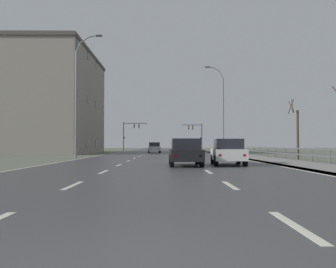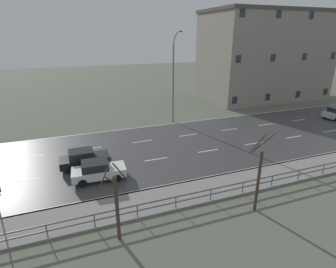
# 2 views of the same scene
# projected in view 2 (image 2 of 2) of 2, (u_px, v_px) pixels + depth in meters

# --- Properties ---
(ground_plane) EXTENTS (160.00, 160.00, 0.12)m
(ground_plane) POSITION_uv_depth(u_px,v_px,m) (329.00, 124.00, 34.47)
(ground_plane) COLOR #5B6051
(guardrail) EXTENTS (0.07, 30.97, 1.00)m
(guardrail) POSITION_uv_depth(u_px,v_px,m) (176.00, 200.00, 17.21)
(guardrail) COLOR #515459
(guardrail) RESTS_ON ground
(street_lamp_left_bank) EXTENTS (2.40, 0.24, 11.18)m
(street_lamp_left_bank) POSITION_uv_depth(u_px,v_px,m) (174.00, 80.00, 32.91)
(street_lamp_left_bank) COLOR slate
(street_lamp_left_bank) RESTS_ON ground
(car_far_right) EXTENTS (2.01, 4.19, 1.57)m
(car_far_right) POSITION_uv_depth(u_px,v_px,m) (98.00, 170.00, 20.78)
(car_far_right) COLOR silver
(car_far_right) RESTS_ON ground
(car_near_right) EXTENTS (1.87, 4.12, 1.57)m
(car_near_right) POSITION_uv_depth(u_px,v_px,m) (84.00, 159.00, 22.76)
(car_near_right) COLOR black
(car_near_right) RESTS_ON ground
(brick_building) EXTENTS (11.70, 21.44, 14.62)m
(brick_building) POSITION_uv_depth(u_px,v_px,m) (264.00, 56.00, 46.45)
(brick_building) COLOR gray
(brick_building) RESTS_ON ground
(bare_tree_near) EXTENTS (1.33, 1.38, 5.06)m
(bare_tree_near) POSITION_uv_depth(u_px,v_px,m) (117.00, 205.00, 14.12)
(bare_tree_near) COLOR #423328
(bare_tree_near) RESTS_ON ground
(bare_tree_mid) EXTENTS (0.93, 1.46, 5.26)m
(bare_tree_mid) POSITION_uv_depth(u_px,v_px,m) (258.00, 177.00, 16.66)
(bare_tree_mid) COLOR #423328
(bare_tree_mid) RESTS_ON ground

